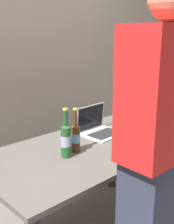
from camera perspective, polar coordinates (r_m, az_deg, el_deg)
desk at (r=2.05m, az=-0.08°, el=-9.97°), size 1.46×0.81×0.70m
laptop at (r=2.25m, az=2.33°, el=-3.13°), size 0.31×0.28×0.21m
beer_bottle_brown at (r=1.90m, az=-2.27°, el=-4.79°), size 0.06×0.06×0.29m
beer_bottle_dark at (r=1.82m, az=-4.17°, el=-5.32°), size 0.07×0.07×0.32m
person_figure at (r=1.43m, az=14.04°, el=-9.53°), size 0.43×0.28×1.73m
back_wall at (r=2.56m, az=-13.94°, el=11.38°), size 6.00×0.10×2.60m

